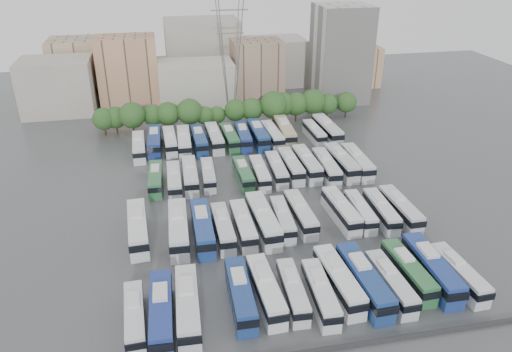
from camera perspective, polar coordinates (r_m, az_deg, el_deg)
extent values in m
plane|color=#424447|center=(86.57, 1.00, -3.91)|extent=(220.00, 220.00, 0.00)
cube|color=#2D2D30|center=(61.11, 7.98, -19.03)|extent=(56.00, 0.50, 0.50)
cylinder|color=black|center=(123.38, -16.84, 4.97)|extent=(0.36, 0.36, 2.19)
sphere|color=#234C1E|center=(122.40, -17.01, 6.26)|extent=(5.26, 5.26, 5.26)
cylinder|color=black|center=(123.82, -15.60, 5.19)|extent=(0.36, 0.36, 2.14)
sphere|color=#234C1E|center=(122.86, -15.76, 6.46)|extent=(5.14, 5.14, 5.14)
cylinder|color=black|center=(122.07, -13.81, 5.21)|extent=(0.36, 0.36, 2.57)
sphere|color=#234C1E|center=(120.91, -13.98, 6.76)|extent=(6.17, 6.17, 6.17)
cylinder|color=black|center=(123.47, -11.57, 5.57)|extent=(0.36, 0.36, 2.13)
sphere|color=#234C1E|center=(122.51, -11.69, 6.84)|extent=(5.11, 5.11, 5.11)
cylinder|color=black|center=(122.48, -9.93, 5.60)|extent=(0.36, 0.36, 2.34)
sphere|color=#234C1E|center=(121.42, -10.04, 7.01)|extent=(5.63, 5.63, 5.63)
cylinder|color=black|center=(122.15, -7.52, 5.77)|extent=(0.36, 0.36, 2.57)
sphere|color=#234C1E|center=(120.99, -7.61, 7.32)|extent=(6.17, 6.17, 6.17)
cylinder|color=black|center=(122.79, -5.82, 5.80)|extent=(0.36, 0.36, 1.85)
sphere|color=#234C1E|center=(121.94, -5.88, 6.90)|extent=(4.45, 4.45, 4.45)
cylinder|color=black|center=(123.66, -4.43, 5.97)|extent=(0.36, 0.36, 1.73)
sphere|color=#234C1E|center=(122.88, -4.46, 7.00)|extent=(4.14, 4.14, 4.14)
cylinder|color=black|center=(123.88, -2.35, 6.19)|extent=(0.36, 0.36, 2.24)
sphere|color=#234C1E|center=(122.87, -2.38, 7.53)|extent=(5.39, 5.39, 5.39)
cylinder|color=black|center=(124.37, -0.48, 6.31)|extent=(0.36, 0.36, 2.27)
sphere|color=#234C1E|center=(123.36, -0.49, 7.65)|extent=(5.45, 5.45, 5.45)
cylinder|color=black|center=(124.82, 1.98, 6.49)|extent=(0.36, 0.36, 2.79)
sphere|color=#234C1E|center=(123.60, 2.01, 8.14)|extent=(6.69, 6.69, 6.69)
cylinder|color=black|center=(127.02, 3.04, 6.75)|extent=(0.36, 0.36, 2.48)
sphere|color=#234C1E|center=(125.94, 3.08, 8.20)|extent=(5.96, 5.96, 5.96)
cylinder|color=black|center=(127.60, 4.56, 6.78)|extent=(0.36, 0.36, 2.44)
sphere|color=#234C1E|center=(126.54, 4.62, 8.20)|extent=(5.87, 5.87, 5.87)
cylinder|color=black|center=(128.87, 6.46, 6.94)|extent=(0.36, 0.36, 2.63)
sphere|color=#234C1E|center=(127.75, 6.54, 8.45)|extent=(6.31, 6.31, 6.31)
cylinder|color=black|center=(130.39, 8.11, 6.96)|extent=(0.36, 0.36, 2.15)
sphere|color=#234C1E|center=(129.48, 8.19, 8.18)|extent=(5.15, 5.15, 5.15)
cylinder|color=black|center=(132.00, 10.19, 7.06)|extent=(0.36, 0.36, 2.19)
sphere|color=#234C1E|center=(131.08, 10.29, 8.29)|extent=(5.25, 5.25, 5.25)
cube|color=#9E998E|center=(142.30, -21.71, 9.51)|extent=(18.00, 14.00, 14.00)
cube|color=tan|center=(145.48, -14.41, 11.69)|extent=(16.00, 12.00, 18.00)
cube|color=#ADA89E|center=(138.67, -6.83, 10.34)|extent=(20.00, 14.00, 12.00)
cube|color=gray|center=(146.33, 0.10, 12.17)|extent=(14.00, 12.00, 16.00)
cube|color=gray|center=(157.39, -6.10, 13.77)|extent=(22.00, 16.00, 20.00)
cube|color=tan|center=(156.75, -19.46, 11.66)|extent=(16.00, 14.00, 16.00)
cube|color=#A39E93|center=(159.64, 2.11, 12.97)|extent=(18.00, 14.00, 14.00)
cube|color=tan|center=(161.54, 11.12, 12.30)|extent=(14.00, 12.00, 12.00)
cube|color=gray|center=(152.09, -10.36, 11.12)|extent=(12.00, 10.00, 10.00)
cube|color=silver|center=(143.70, 9.64, 13.60)|extent=(14.00, 14.00, 26.00)
cylinder|color=slate|center=(125.05, -3.76, 13.93)|extent=(2.90, 2.91, 33.83)
cylinder|color=slate|center=(128.93, -4.02, 14.29)|extent=(2.90, 2.91, 33.83)
cylinder|color=slate|center=(125.63, -1.90, 14.03)|extent=(2.90, 2.91, 33.83)
cylinder|color=slate|center=(129.49, -2.21, 14.39)|extent=(2.90, 2.91, 33.83)
cube|color=slate|center=(125.63, -3.08, 18.41)|extent=(9.00, 0.30, 0.30)
cube|color=slate|center=(126.48, -3.02, 15.97)|extent=(7.00, 0.30, 0.30)
cube|color=silver|center=(64.17, -13.67, -15.47)|extent=(2.68, 10.66, 3.00)
cube|color=black|center=(63.70, -13.73, -15.16)|extent=(2.80, 10.83, 0.88)
cube|color=silver|center=(64.11, -13.87, -13.56)|extent=(1.61, 2.88, 0.39)
cube|color=navy|center=(63.69, -10.75, -15.16)|extent=(3.02, 12.61, 3.55)
cube|color=black|center=(63.13, -10.80, -14.79)|extent=(3.15, 12.80, 1.05)
cube|color=silver|center=(63.62, -10.91, -12.88)|extent=(1.87, 3.39, 0.46)
cube|color=silver|center=(64.04, -7.80, -14.61)|extent=(3.17, 12.74, 3.58)
cube|color=black|center=(63.48, -7.83, -14.24)|extent=(3.30, 12.94, 1.05)
cube|color=silver|center=(63.98, -7.97, -12.32)|extent=(1.92, 3.44, 0.46)
cube|color=navy|center=(65.36, -1.79, -13.45)|extent=(2.82, 12.09, 3.41)
cube|color=black|center=(64.83, -1.78, -13.09)|extent=(2.95, 12.28, 1.00)
cube|color=silver|center=(65.33, -2.02, -11.31)|extent=(1.78, 3.25, 0.44)
cube|color=white|center=(65.96, 1.12, -13.02)|extent=(3.02, 12.04, 3.38)
cube|color=black|center=(65.44, 1.16, -12.66)|extent=(3.15, 12.22, 1.00)
cube|color=silver|center=(65.92, 0.80, -10.94)|extent=(1.82, 3.25, 0.44)
cube|color=silver|center=(66.31, 4.21, -13.07)|extent=(2.69, 10.70, 3.01)
cube|color=black|center=(65.85, 4.25, -12.75)|extent=(2.80, 10.86, 0.88)
cube|color=silver|center=(66.27, 4.00, -11.22)|extent=(1.62, 2.89, 0.39)
cube|color=silver|center=(66.17, 7.36, -13.25)|extent=(2.86, 11.26, 3.16)
cube|color=black|center=(65.69, 7.42, -12.92)|extent=(2.98, 11.43, 0.93)
cube|color=silver|center=(66.11, 7.12, -11.30)|extent=(1.71, 3.04, 0.41)
cube|color=white|center=(68.29, 9.39, -11.80)|extent=(3.27, 12.48, 3.50)
cube|color=black|center=(67.77, 9.49, -11.43)|extent=(3.40, 12.67, 1.03)
cube|color=silver|center=(68.23, 9.01, -9.73)|extent=(1.92, 3.38, 0.45)
cube|color=navy|center=(68.67, 12.20, -11.71)|extent=(3.22, 13.30, 3.74)
cube|color=black|center=(68.13, 12.32, -11.32)|extent=(3.35, 13.50, 1.10)
cube|color=silver|center=(68.61, 11.80, -9.51)|extent=(1.98, 3.58, 0.48)
cube|color=silver|center=(69.57, 15.08, -11.81)|extent=(2.72, 11.30, 3.18)
cube|color=black|center=(69.11, 15.20, -11.48)|extent=(2.83, 11.47, 0.94)
cube|color=silver|center=(69.49, 14.73, -9.96)|extent=(1.68, 3.04, 0.41)
cube|color=#2F6E3E|center=(72.22, 16.96, -10.46)|extent=(2.88, 11.68, 3.29)
cube|color=black|center=(71.76, 17.08, -10.12)|extent=(3.00, 11.86, 0.97)
cube|color=silver|center=(72.17, 16.59, -8.63)|extent=(1.75, 3.15, 0.43)
cube|color=navy|center=(73.30, 19.40, -10.06)|extent=(3.05, 13.12, 3.70)
cube|color=black|center=(72.79, 19.54, -9.68)|extent=(3.18, 13.32, 1.09)
cube|color=silver|center=(73.29, 19.05, -8.02)|extent=(1.92, 3.52, 0.48)
cube|color=silver|center=(74.15, 22.13, -10.39)|extent=(2.86, 11.22, 3.15)
cube|color=black|center=(73.72, 22.27, -10.07)|extent=(2.98, 11.39, 0.93)
cube|color=silver|center=(74.05, 21.76, -8.68)|extent=(1.71, 3.03, 0.41)
cube|color=silver|center=(79.99, -13.34, -5.90)|extent=(3.38, 13.18, 3.70)
cube|color=black|center=(79.49, -13.39, -5.53)|extent=(3.52, 13.38, 1.09)
cube|color=silver|center=(80.35, -13.54, -4.03)|extent=(2.01, 3.57, 0.48)
cube|color=silver|center=(78.63, -8.85, -6.04)|extent=(3.23, 13.31, 3.75)
cube|color=black|center=(78.11, -8.88, -5.66)|extent=(3.37, 13.52, 1.10)
cube|color=silver|center=(78.96, -8.98, -4.11)|extent=(1.99, 3.59, 0.49)
cube|color=navy|center=(78.46, -6.12, -5.98)|extent=(2.83, 12.90, 3.65)
cube|color=black|center=(77.96, -6.14, -5.60)|extent=(2.96, 13.09, 1.07)
cube|color=silver|center=(78.78, -6.31, -4.09)|extent=(1.85, 3.45, 0.47)
cube|color=silver|center=(78.54, -3.80, -6.02)|extent=(2.51, 11.39, 3.22)
cube|color=black|center=(78.10, -3.80, -5.69)|extent=(2.63, 11.56, 0.95)
cube|color=silver|center=(78.81, -3.99, -4.36)|extent=(1.64, 3.05, 0.42)
cube|color=silver|center=(79.06, -1.48, -5.71)|extent=(2.57, 11.60, 3.28)
cube|color=black|center=(78.60, -1.46, -5.37)|extent=(2.68, 11.78, 0.96)
cube|color=silver|center=(79.32, -1.69, -4.03)|extent=(1.67, 3.10, 0.42)
cube|color=silver|center=(79.84, 0.81, -5.15)|extent=(3.36, 13.39, 3.76)
cube|color=black|center=(79.33, 0.84, -4.76)|extent=(3.50, 13.59, 1.11)
cube|color=silver|center=(80.15, 0.52, -3.25)|extent=(2.02, 3.62, 0.49)
cube|color=silver|center=(80.91, 3.05, -5.01)|extent=(2.82, 10.92, 3.07)
cube|color=black|center=(80.50, 3.08, -4.71)|extent=(2.93, 11.09, 0.90)
cube|color=silver|center=(81.18, 2.89, -3.48)|extent=(1.67, 2.96, 0.40)
cube|color=silver|center=(82.26, 5.10, -4.42)|extent=(2.72, 11.78, 3.32)
cube|color=black|center=(81.82, 5.15, -4.09)|extent=(2.84, 11.96, 0.98)
cube|color=silver|center=(82.54, 4.85, -2.79)|extent=(1.72, 3.16, 0.43)
cube|color=white|center=(84.03, 9.69, -3.99)|extent=(3.00, 11.99, 3.37)
cube|color=black|center=(83.59, 9.76, -3.66)|extent=(3.13, 12.18, 0.99)
cube|color=silver|center=(84.29, 9.40, -2.38)|extent=(1.81, 3.24, 0.44)
cube|color=white|center=(84.76, 11.80, -4.05)|extent=(2.66, 10.67, 3.00)
cube|color=black|center=(84.37, 11.87, -3.76)|extent=(2.77, 10.83, 0.88)
cube|color=silver|center=(85.01, 11.61, -2.63)|extent=(1.61, 2.88, 0.39)
cube|color=silver|center=(85.54, 14.09, -3.95)|extent=(2.79, 11.23, 3.16)
cube|color=black|center=(85.14, 14.17, -3.65)|extent=(2.91, 11.41, 0.93)
cube|color=silver|center=(85.80, 13.88, -2.47)|extent=(1.69, 3.03, 0.41)
cube|color=silver|center=(86.71, 16.14, -3.71)|extent=(2.70, 11.90, 3.36)
cube|color=black|center=(86.29, 16.23, -3.39)|extent=(2.82, 12.08, 0.99)
cube|color=silver|center=(86.95, 15.85, -2.16)|extent=(1.73, 3.19, 0.43)
cube|color=#2F6F3F|center=(95.37, -11.39, -0.39)|extent=(2.81, 11.18, 3.14)
cube|color=black|center=(94.98, -11.42, -0.10)|extent=(2.93, 11.35, 0.92)
cube|color=silver|center=(95.86, -11.47, 0.93)|extent=(1.69, 3.02, 0.41)
cube|color=silver|center=(94.09, -9.33, -0.56)|extent=(2.61, 11.38, 3.21)
cube|color=black|center=(93.69, -9.35, -0.27)|extent=(2.72, 11.55, 0.94)
cube|color=silver|center=(94.58, -9.44, 0.80)|extent=(1.66, 3.05, 0.42)
cube|color=silver|center=(95.32, -7.53, -0.01)|extent=(2.86, 12.06, 3.40)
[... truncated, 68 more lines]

